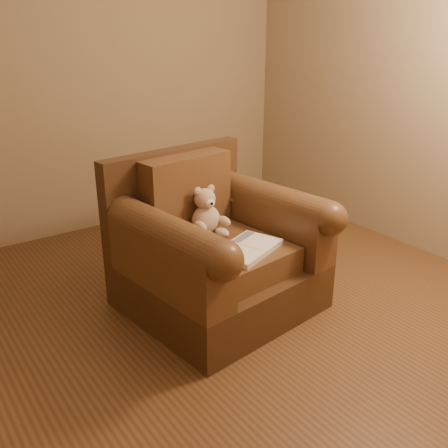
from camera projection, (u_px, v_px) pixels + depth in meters
floor at (219, 325)px, 3.05m from camera, size 4.00×4.00×0.00m
room at (217, 24)px, 2.42m from camera, size 4.02×4.02×2.71m
armchair at (214, 251)px, 3.17m from camera, size 1.18×1.13×0.96m
teddy_bear at (207, 216)px, 3.17m from camera, size 0.23×0.26×0.32m
guidebook at (247, 249)px, 2.95m from camera, size 0.50×0.40×0.04m
side_table at (240, 226)px, 3.70m from camera, size 0.43×0.43×0.61m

